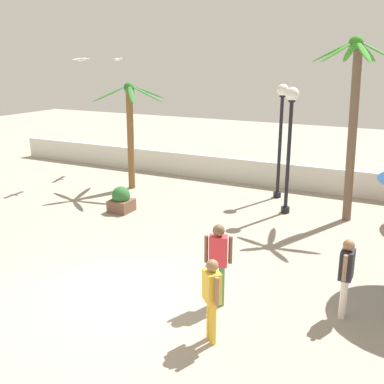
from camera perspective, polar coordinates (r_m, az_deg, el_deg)
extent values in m
plane|color=#9E9384|center=(10.11, -9.25, -12.67)|extent=(56.00, 56.00, 0.00)
cube|color=silver|center=(18.36, 9.23, 2.32)|extent=(25.20, 0.30, 0.97)
cylinder|color=brown|center=(17.60, -7.69, 6.55)|extent=(0.28, 0.25, 3.84)
sphere|color=#306E2D|center=(17.37, -7.85, 12.79)|extent=(0.40, 0.40, 0.40)
ellipsoid|color=#306E2D|center=(16.93, -5.74, 12.15)|extent=(1.45, 0.27, 0.60)
ellipsoid|color=#306E2D|center=(17.72, -5.55, 12.34)|extent=(0.90, 1.35, 0.60)
ellipsoid|color=#306E2D|center=(18.14, -7.60, 12.36)|extent=(0.88, 1.36, 0.60)
ellipsoid|color=#306E2D|center=(17.86, -9.79, 12.21)|extent=(1.45, 0.29, 0.60)
ellipsoid|color=#306E2D|center=(17.07, -10.19, 12.02)|extent=(0.90, 1.35, 0.60)
ellipsoid|color=#306E2D|center=(16.62, -7.59, 12.02)|extent=(1.08, 1.24, 0.60)
cylinder|color=brown|center=(14.54, 19.38, 6.63)|extent=(0.40, 0.26, 5.29)
sphere|color=#338825|center=(14.40, 19.83, 17.10)|extent=(0.42, 0.42, 0.42)
ellipsoid|color=#338825|center=(14.23, 22.31, 15.94)|extent=(1.19, 0.35, 0.63)
ellipsoid|color=#338825|center=(14.95, 20.98, 16.03)|extent=(0.61, 1.16, 0.63)
ellipsoid|color=#338825|center=(15.01, 19.08, 16.20)|extent=(0.64, 1.16, 0.63)
ellipsoid|color=#338825|center=(14.47, 17.12, 16.40)|extent=(1.18, 0.25, 0.63)
ellipsoid|color=#338825|center=(13.97, 17.70, 16.38)|extent=(0.91, 1.02, 0.63)
ellipsoid|color=#338825|center=(13.79, 20.67, 16.12)|extent=(0.72, 1.13, 0.63)
cylinder|color=black|center=(15.28, 11.57, -2.18)|extent=(0.28, 0.28, 0.20)
cylinder|color=black|center=(14.84, 11.94, 4.09)|extent=(0.12, 0.12, 3.62)
cylinder|color=black|center=(14.57, 12.36, 11.06)|extent=(0.22, 0.22, 0.06)
sphere|color=white|center=(14.56, 12.41, 11.88)|extent=(0.42, 0.42, 0.42)
cylinder|color=black|center=(16.92, 10.59, -0.31)|extent=(0.28, 0.28, 0.20)
cylinder|color=black|center=(16.52, 10.90, 5.39)|extent=(0.12, 0.12, 3.63)
cylinder|color=black|center=(16.28, 11.24, 11.67)|extent=(0.22, 0.22, 0.06)
sphere|color=white|center=(16.26, 11.29, 12.39)|extent=(0.41, 0.41, 0.41)
cylinder|color=silver|center=(9.49, 18.32, -12.58)|extent=(0.12, 0.12, 0.81)
cylinder|color=silver|center=(9.63, 18.48, -12.15)|extent=(0.12, 0.12, 0.81)
cube|color=#26262D|center=(9.26, 18.78, -8.57)|extent=(0.24, 0.36, 0.58)
sphere|color=#936B4C|center=(9.10, 19.01, -6.30)|extent=(0.22, 0.22, 0.22)
cylinder|color=#936B4C|center=(9.03, 18.55, -9.00)|extent=(0.08, 0.08, 0.52)
cylinder|color=#936B4C|center=(9.47, 19.03, -7.85)|extent=(0.08, 0.08, 0.52)
cylinder|color=gold|center=(8.46, 2.25, -15.54)|extent=(0.12, 0.12, 0.80)
cylinder|color=gold|center=(8.33, 2.64, -16.09)|extent=(0.12, 0.12, 0.80)
cube|color=gold|center=(8.05, 2.50, -11.69)|extent=(0.42, 0.42, 0.57)
sphere|color=#936B4C|center=(7.87, 2.54, -9.17)|extent=(0.22, 0.22, 0.22)
cylinder|color=#936B4C|center=(8.24, 1.91, -10.78)|extent=(0.08, 0.08, 0.51)
cylinder|color=#936B4C|center=(7.84, 3.13, -12.29)|extent=(0.08, 0.08, 0.51)
cylinder|color=#3F8C59|center=(9.46, 2.73, -11.55)|extent=(0.12, 0.12, 0.89)
cylinder|color=#3F8C59|center=(9.45, 3.72, -11.59)|extent=(0.12, 0.12, 0.89)
cube|color=#D8333F|center=(9.12, 3.30, -7.36)|extent=(0.42, 0.35, 0.63)
sphere|color=brown|center=(8.96, 3.34, -4.82)|extent=(0.24, 0.24, 0.24)
cylinder|color=brown|center=(9.13, 1.79, -7.12)|extent=(0.08, 0.08, 0.57)
cylinder|color=brown|center=(9.11, 4.82, -7.23)|extent=(0.08, 0.08, 0.57)
ellipsoid|color=white|center=(18.81, -13.72, 15.77)|extent=(0.33, 0.14, 0.12)
sphere|color=white|center=(18.71, -13.30, 15.89)|extent=(0.10, 0.10, 0.10)
cube|color=silver|center=(19.01, -13.26, 15.86)|extent=(0.17, 0.50, 0.07)
cube|color=silver|center=(18.61, -14.21, 15.80)|extent=(0.17, 0.50, 0.09)
ellipsoid|color=white|center=(20.84, -9.33, 16.04)|extent=(0.34, 0.21, 0.12)
sphere|color=white|center=(20.78, -8.87, 16.14)|extent=(0.10, 0.10, 0.10)
cube|color=silver|center=(21.08, -9.11, 16.11)|extent=(0.30, 0.54, 0.05)
cube|color=silver|center=(20.59, -9.56, 16.09)|extent=(0.30, 0.54, 0.05)
cube|color=brown|center=(15.25, -8.81, -1.68)|extent=(0.70, 0.70, 0.40)
sphere|color=#2D6B33|center=(15.14, -8.86, -0.42)|extent=(0.60, 0.60, 0.60)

